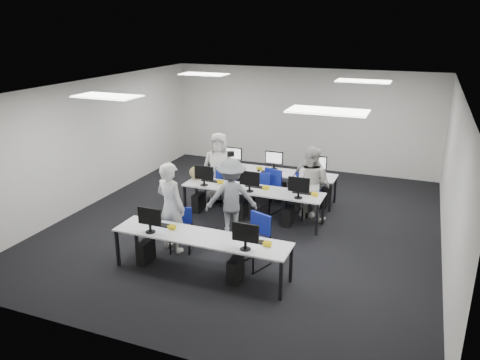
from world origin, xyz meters
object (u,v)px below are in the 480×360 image
at_px(chair_7, 307,200).
at_px(student_2, 219,167).
at_px(chair_1, 253,250).
at_px(photographer, 231,198).
at_px(desk_mid, 252,191).
at_px(student_3, 310,181).
at_px(chair_2, 214,193).
at_px(chair_0, 181,238).
at_px(student_0, 171,207).
at_px(chair_4, 299,203).
at_px(desk_front, 201,239).
at_px(student_1, 310,183).
at_px(chair_6, 262,195).
at_px(chair_3, 268,198).
at_px(chair_5, 226,190).

relative_size(chair_7, student_2, 0.55).
relative_size(chair_1, photographer, 0.59).
relative_size(desk_mid, student_3, 1.96).
bearing_deg(chair_2, chair_0, -98.66).
bearing_deg(student_0, chair_1, -165.07).
height_order(chair_4, chair_7, chair_4).
height_order(desk_front, student_2, student_2).
bearing_deg(chair_0, student_0, 179.22).
bearing_deg(desk_mid, student_1, 23.66).
bearing_deg(chair_6, chair_0, -117.67).
xyz_separation_m(desk_mid, student_0, (-0.94, -1.98, 0.21)).
bearing_deg(desk_front, student_1, 69.25).
bearing_deg(chair_0, photographer, 39.27).
bearing_deg(student_2, chair_0, -96.22).
distance_m(desk_mid, student_0, 2.20).
bearing_deg(desk_front, chair_2, 110.89).
xyz_separation_m(chair_3, student_0, (-1.11, -2.58, 0.58)).
xyz_separation_m(desk_front, student_3, (1.13, 3.35, 0.14)).
relative_size(chair_2, student_1, 0.50).
xyz_separation_m(chair_7, photographer, (-1.18, -1.81, 0.53)).
bearing_deg(desk_front, student_2, 108.95).
distance_m(chair_5, photographer, 1.98).
bearing_deg(student_2, student_1, -22.10).
distance_m(student_2, student_3, 2.31).
height_order(chair_7, photographer, photographer).
bearing_deg(chair_7, chair_1, -88.06).
distance_m(chair_0, chair_4, 3.06).
distance_m(chair_7, student_3, 0.55).
xyz_separation_m(chair_2, student_0, (0.27, -2.55, 0.63)).
height_order(student_0, student_2, student_0).
xyz_separation_m(student_1, student_3, (-0.05, 0.23, -0.03)).
relative_size(chair_0, chair_7, 0.88).
xyz_separation_m(student_1, photographer, (-1.31, -1.43, -0.02)).
relative_size(chair_4, chair_5, 1.00).
distance_m(desk_mid, student_1, 1.30).
xyz_separation_m(chair_3, student_2, (-1.35, 0.22, 0.55)).
relative_size(chair_7, photographer, 0.57).
xyz_separation_m(chair_5, chair_7, (2.03, 0.10, -0.00)).
relative_size(chair_4, chair_7, 1.01).
bearing_deg(chair_4, chair_6, -176.90).
xyz_separation_m(desk_front, chair_4, (0.93, 3.22, -0.38)).
xyz_separation_m(chair_1, student_0, (-1.69, 0.01, 0.59)).
distance_m(chair_3, chair_6, 0.29).
height_order(desk_mid, chair_4, chair_4).
height_order(chair_4, chair_6, chair_4).
height_order(chair_6, chair_7, chair_7).
xyz_separation_m(chair_3, photographer, (-0.30, -1.52, 0.52)).
relative_size(desk_front, chair_6, 3.46).
bearing_deg(chair_2, chair_7, -10.67).
bearing_deg(chair_4, chair_5, -172.13).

